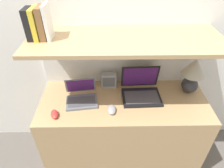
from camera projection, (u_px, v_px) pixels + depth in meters
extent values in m
cube|color=white|center=(123.00, 36.00, 1.68)|extent=(6.00, 0.05, 2.40)
cube|color=tan|center=(122.00, 131.00, 1.90)|extent=(1.40, 0.56, 0.78)
cube|color=white|center=(121.00, 91.00, 1.98)|extent=(1.40, 0.04, 1.28)
cube|color=tan|center=(126.00, 40.00, 1.41)|extent=(1.40, 0.50, 0.03)
ellipsoid|color=#2D2D33|center=(190.00, 85.00, 1.73)|extent=(0.14, 0.14, 0.13)
cylinder|color=tan|center=(192.00, 76.00, 1.68)|extent=(0.02, 0.02, 0.04)
cone|color=#B2AD99|center=(195.00, 67.00, 1.62)|extent=(0.20, 0.20, 0.15)
cube|color=black|center=(141.00, 97.00, 1.68)|extent=(0.33, 0.25, 0.02)
cube|color=#47474C|center=(142.00, 97.00, 1.67)|extent=(0.29, 0.17, 0.00)
cube|color=black|center=(140.00, 76.00, 1.72)|extent=(0.32, 0.05, 0.22)
cube|color=#4C1E60|center=(140.00, 77.00, 1.72)|extent=(0.29, 0.05, 0.19)
cube|color=slate|center=(82.00, 102.00, 1.64)|extent=(0.27, 0.20, 0.02)
cube|color=#47474C|center=(82.00, 102.00, 1.62)|extent=(0.23, 0.15, 0.00)
cube|color=slate|center=(81.00, 85.00, 1.67)|extent=(0.25, 0.08, 0.16)
cube|color=#4C1E60|center=(81.00, 85.00, 1.67)|extent=(0.23, 0.07, 0.14)
ellipsoid|color=#99999E|center=(112.00, 110.00, 1.56)|extent=(0.06, 0.11, 0.03)
ellipsoid|color=red|center=(54.00, 114.00, 1.52)|extent=(0.08, 0.11, 0.03)
cube|color=gray|center=(109.00, 80.00, 1.78)|extent=(0.13, 0.07, 0.14)
cube|color=#59595B|center=(109.00, 82.00, 1.75)|extent=(0.11, 0.00, 0.10)
cube|color=black|center=(29.00, 24.00, 1.33)|extent=(0.04, 0.12, 0.21)
cube|color=gold|center=(36.00, 24.00, 1.33)|extent=(0.03, 0.14, 0.21)
cube|color=brown|center=(42.00, 23.00, 1.32)|extent=(0.04, 0.13, 0.22)
cube|color=silver|center=(48.00, 22.00, 1.32)|extent=(0.03, 0.13, 0.23)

